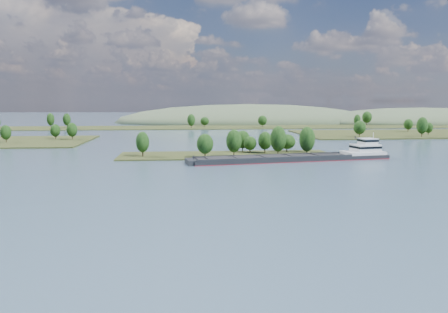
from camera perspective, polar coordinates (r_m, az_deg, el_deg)
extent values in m
plane|color=#36495E|center=(146.76, 2.69, -2.79)|extent=(1800.00, 1800.00, 0.00)
cube|color=#2A3216|center=(205.68, 0.30, 0.11)|extent=(100.00, 30.00, 1.20)
cylinder|color=black|center=(199.49, 7.07, 0.66)|extent=(0.50, 0.50, 4.52)
ellipsoid|color=black|center=(198.92, 7.09, 2.31)|extent=(7.34, 7.34, 11.64)
cylinder|color=black|center=(216.00, 2.44, 1.07)|extent=(0.50, 0.50, 3.47)
ellipsoid|color=black|center=(215.57, 2.44, 2.24)|extent=(7.45, 7.45, 8.93)
cylinder|color=black|center=(197.01, 1.30, 0.56)|extent=(0.50, 0.50, 4.04)
ellipsoid|color=black|center=(196.48, 1.31, 2.05)|extent=(7.14, 7.14, 10.39)
cylinder|color=black|center=(212.01, 3.42, 0.84)|extent=(0.50, 0.50, 2.64)
ellipsoid|color=black|center=(211.66, 3.42, 1.74)|extent=(6.33, 6.33, 6.79)
cylinder|color=black|center=(193.17, -2.49, 0.35)|extent=(0.50, 0.50, 3.51)
ellipsoid|color=black|center=(192.68, -2.50, 1.66)|extent=(7.42, 7.42, 9.04)
cylinder|color=black|center=(201.38, -10.57, 0.54)|extent=(0.50, 0.50, 3.70)
ellipsoid|color=black|center=(200.90, -10.60, 1.87)|extent=(6.07, 6.07, 9.53)
cylinder|color=black|center=(211.85, 5.37, 0.92)|extent=(0.50, 0.50, 3.39)
ellipsoid|color=black|center=(211.41, 5.38, 2.08)|extent=(6.78, 6.78, 8.73)
cylinder|color=black|center=(219.97, 10.71, 1.12)|extent=(0.50, 0.50, 3.92)
ellipsoid|color=black|center=(219.51, 10.74, 2.42)|extent=(6.01, 6.01, 10.09)
cylinder|color=black|center=(201.14, 10.76, 0.63)|extent=(0.50, 0.50, 4.44)
ellipsoid|color=black|center=(200.58, 10.80, 2.23)|extent=(7.22, 7.22, 11.42)
cylinder|color=black|center=(217.33, 8.21, 0.97)|extent=(0.50, 0.50, 2.89)
ellipsoid|color=black|center=(216.96, 8.22, 1.93)|extent=(8.47, 8.47, 7.44)
cylinder|color=black|center=(300.34, -19.21, 2.46)|extent=(0.50, 0.50, 3.58)
ellipsoid|color=black|center=(300.03, -19.24, 3.33)|extent=(6.80, 6.80, 9.20)
cylinder|color=black|center=(306.08, -21.14, 2.43)|extent=(0.50, 0.50, 3.23)
ellipsoid|color=black|center=(305.79, -21.18, 3.19)|extent=(6.38, 6.38, 8.30)
cylinder|color=black|center=(293.64, -26.57, 1.99)|extent=(0.50, 0.50, 3.45)
ellipsoid|color=black|center=(293.33, -26.62, 2.84)|extent=(6.24, 6.24, 8.88)
cylinder|color=black|center=(317.40, 17.27, 2.79)|extent=(0.50, 0.50, 3.69)
ellipsoid|color=black|center=(317.10, 17.30, 3.63)|extent=(8.36, 8.36, 9.49)
cylinder|color=black|center=(332.61, 24.42, 2.73)|extent=(0.50, 0.50, 4.55)
ellipsoid|color=black|center=(332.27, 24.47, 3.72)|extent=(7.57, 7.57, 11.71)
cylinder|color=black|center=(353.52, 25.13, 2.80)|extent=(0.50, 0.50, 3.04)
ellipsoid|color=black|center=(353.29, 25.16, 3.42)|extent=(6.15, 6.15, 7.82)
cylinder|color=black|center=(385.91, 22.90, 3.26)|extent=(0.50, 0.50, 3.40)
ellipsoid|color=black|center=(385.67, 22.94, 3.90)|extent=(7.31, 7.31, 8.73)
cube|color=#2A3216|center=(424.30, -2.72, 3.79)|extent=(900.00, 60.00, 1.20)
cylinder|color=black|center=(439.47, -21.68, 3.78)|extent=(0.50, 0.50, 4.58)
ellipsoid|color=black|center=(439.21, -21.71, 4.54)|extent=(6.86, 6.86, 11.78)
cylinder|color=black|center=(437.14, 16.98, 3.93)|extent=(0.50, 0.50, 4.02)
ellipsoid|color=black|center=(436.90, 17.00, 4.60)|extent=(6.21, 6.21, 10.34)
cylinder|color=black|center=(427.47, -2.54, 4.11)|extent=(0.50, 0.50, 3.15)
ellipsoid|color=black|center=(427.27, -2.54, 4.65)|extent=(8.39, 8.39, 8.11)
cylinder|color=black|center=(478.87, 18.14, 4.19)|extent=(0.50, 0.50, 4.72)
ellipsoid|color=black|center=(478.63, 18.17, 4.91)|extent=(9.95, 9.95, 12.14)
cylinder|color=black|center=(433.98, -19.82, 3.82)|extent=(0.50, 0.50, 4.48)
ellipsoid|color=black|center=(433.72, -19.85, 4.57)|extent=(7.21, 7.21, 11.52)
cylinder|color=black|center=(422.12, 5.04, 4.09)|extent=(0.50, 0.50, 3.71)
ellipsoid|color=black|center=(421.89, 5.05, 4.73)|extent=(8.85, 8.85, 9.55)
cylinder|color=black|center=(405.70, -4.30, 4.01)|extent=(0.50, 0.50, 4.32)
ellipsoid|color=black|center=(405.42, -4.30, 4.78)|extent=(7.28, 7.28, 11.10)
ellipsoid|color=#405138|center=(567.93, 24.17, 4.04)|extent=(260.00, 140.00, 36.00)
ellipsoid|color=#405138|center=(529.84, 3.25, 4.48)|extent=(320.00, 160.00, 44.00)
cube|color=black|center=(190.63, 8.96, -0.38)|extent=(88.87, 25.11, 2.43)
cube|color=maroon|center=(190.69, 8.96, -0.52)|extent=(89.13, 25.37, 0.28)
cube|color=black|center=(192.07, 5.91, 0.20)|extent=(67.57, 11.46, 0.88)
cube|color=black|center=(182.08, 7.11, -0.21)|extent=(67.57, 11.46, 0.88)
cube|color=black|center=(187.09, 6.50, -0.05)|extent=(66.92, 20.47, 0.33)
cube|color=black|center=(179.71, -0.73, -0.20)|extent=(11.26, 10.53, 0.39)
cube|color=black|center=(183.01, 2.96, -0.07)|extent=(11.26, 10.53, 0.39)
cube|color=black|center=(187.04, 6.50, 0.05)|extent=(11.26, 10.53, 0.39)
cube|color=black|center=(191.76, 9.88, 0.16)|extent=(11.26, 10.53, 0.39)
cube|color=black|center=(197.12, 13.09, 0.27)|extent=(11.26, 10.53, 0.39)
cube|color=black|center=(177.44, -4.36, -0.73)|extent=(4.87, 10.33, 2.21)
cylinder|color=black|center=(177.44, -4.01, -0.22)|extent=(0.30, 0.30, 2.43)
cube|color=silver|center=(206.50, 17.69, 0.48)|extent=(19.13, 13.30, 1.32)
cube|color=silver|center=(206.86, 17.98, 1.09)|extent=(12.31, 10.49, 3.31)
cube|color=black|center=(206.82, 17.98, 1.21)|extent=(12.56, 10.74, 0.99)
cube|color=silver|center=(207.19, 18.26, 1.89)|extent=(7.60, 7.60, 2.43)
cube|color=black|center=(207.15, 18.27, 2.01)|extent=(7.85, 7.85, 0.88)
cube|color=silver|center=(207.08, 18.28, 2.25)|extent=(8.11, 8.11, 0.22)
cylinder|color=silver|center=(208.49, 18.93, 2.62)|extent=(0.25, 0.25, 2.87)
cylinder|color=black|center=(207.49, 16.76, 2.38)|extent=(0.63, 0.63, 1.32)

